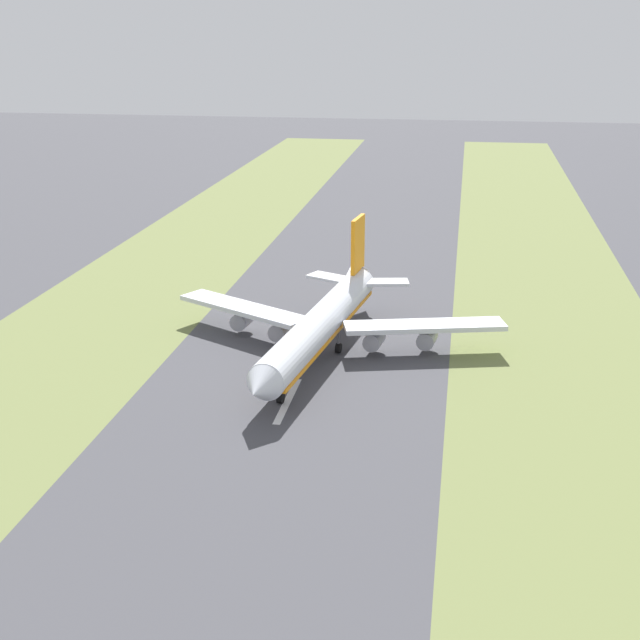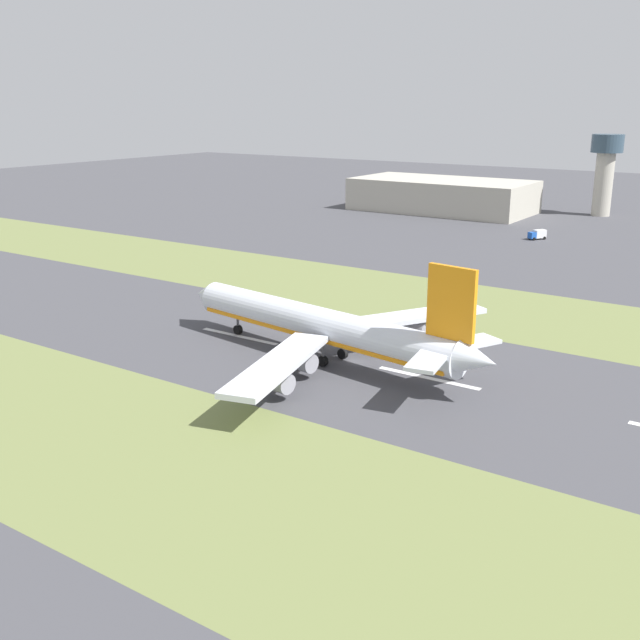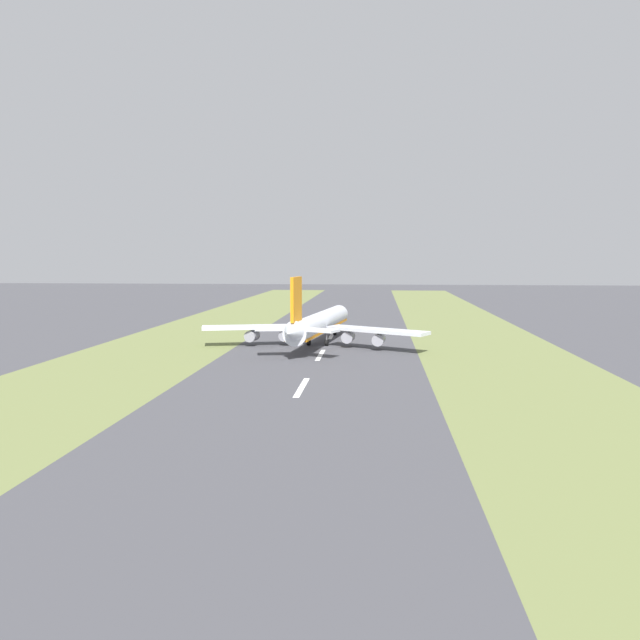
{
  "view_description": "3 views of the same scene",
  "coord_description": "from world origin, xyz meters",
  "views": [
    {
      "loc": [
        -26.05,
        153.42,
        57.51
      ],
      "look_at": [
        -1.94,
        5.82,
        7.0
      ],
      "focal_mm": 50.0,
      "sensor_mm": 36.0,
      "label": 1
    },
    {
      "loc": [
        -104.1,
        -63.64,
        43.15
      ],
      "look_at": [
        -1.94,
        5.82,
        7.0
      ],
      "focal_mm": 42.0,
      "sensor_mm": 36.0,
      "label": 2
    },
    {
      "loc": [
        14.29,
        -171.59,
        25.03
      ],
      "look_at": [
        -1.94,
        5.82,
        7.0
      ],
      "focal_mm": 35.0,
      "sensor_mm": 36.0,
      "label": 3
    }
  ],
  "objects": [
    {
      "name": "ground_plane",
      "position": [
        0.0,
        0.0,
        0.0
      ],
      "size": [
        800.0,
        800.0,
        0.0
      ],
      "primitive_type": "plane",
      "color": "#424247"
    },
    {
      "name": "centreline_dash_mid",
      "position": [
        0.0,
        -14.18,
        0.01
      ],
      "size": [
        1.2,
        18.0,
        0.01
      ],
      "primitive_type": "cube",
      "color": "silver",
      "rests_on": "ground"
    },
    {
      "name": "grass_median_east",
      "position": [
        45.0,
        0.0,
        0.0
      ],
      "size": [
        40.0,
        600.0,
        0.01
      ],
      "primitive_type": "cube",
      "color": "olive",
      "rests_on": "ground"
    },
    {
      "name": "grass_median_west",
      "position": [
        -45.0,
        0.0,
        0.0
      ],
      "size": [
        40.0,
        600.0,
        0.01
      ],
      "primitive_type": "cube",
      "color": "olive",
      "rests_on": "ground"
    },
    {
      "name": "centreline_dash_far",
      "position": [
        0.0,
        25.82,
        0.01
      ],
      "size": [
        1.2,
        18.0,
        0.01
      ],
      "primitive_type": "cube",
      "color": "silver",
      "rests_on": "ground"
    },
    {
      "name": "centreline_dash_near",
      "position": [
        0.0,
        -54.18,
        0.01
      ],
      "size": [
        1.2,
        18.0,
        0.01
      ],
      "primitive_type": "cube",
      "color": "silver",
      "rests_on": "ground"
    },
    {
      "name": "airplane_main_jet",
      "position": [
        -2.2,
        3.93,
        6.02
      ],
      "size": [
        63.55,
        67.13,
        20.2
      ],
      "color": "silver",
      "rests_on": "ground"
    }
  ]
}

